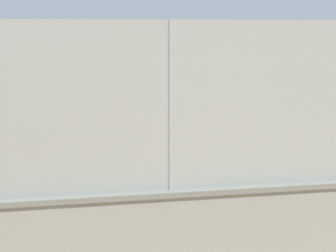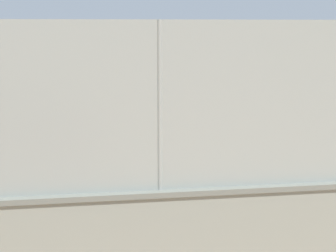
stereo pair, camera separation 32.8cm
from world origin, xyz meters
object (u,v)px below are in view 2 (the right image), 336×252
Objects in this scene: player_crossing_court at (207,99)px; player_foreground_swinging at (86,110)px; player_at_service_line at (192,123)px; sports_ball at (263,174)px.

player_foreground_swinging is at bearing 14.63° from player_crossing_court.
player_at_service_line is 4.06m from player_foreground_swinging.
player_at_service_line reaches higher than player_foreground_swinging.
sports_ball is at bearing 90.47° from player_crossing_court.
player_at_service_line is 4.03m from player_crossing_court.
player_foreground_swinging is 6.74m from sports_ball.
player_foreground_swinging is 0.90× the size of player_crossing_court.
player_foreground_swinging is 15.13× the size of sports_ball.
player_foreground_swinging is (3.02, -2.71, -0.00)m from player_at_service_line.
player_crossing_court is at bearing -89.53° from sports_ball.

